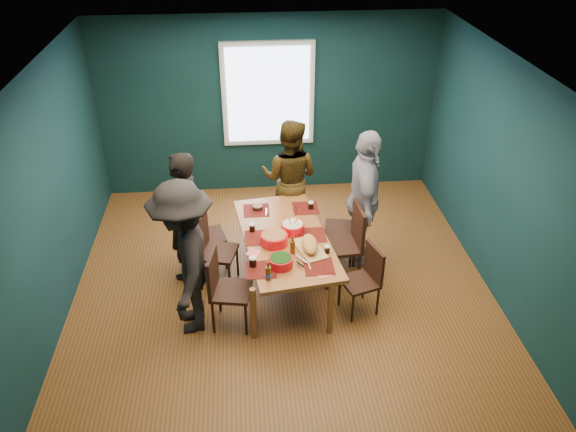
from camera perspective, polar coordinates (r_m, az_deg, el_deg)
name	(u,v)px	position (r m, az deg, el deg)	size (l,w,h in m)	color
room	(280,175)	(6.43, -0.84, 4.14)	(5.01, 5.01, 2.71)	brown
dining_table	(285,241)	(6.56, -0.28, -2.58)	(1.19, 2.00, 0.72)	#A45931
chair_left_far	(201,232)	(7.06, -8.82, -1.58)	(0.48, 0.48, 0.88)	black
chair_left_mid	(210,245)	(6.75, -7.88, -2.98)	(0.52, 0.52, 0.92)	black
chair_left_near	(223,284)	(6.14, -6.65, -6.89)	(0.49, 0.49, 0.93)	black
chair_right_far	(348,223)	(7.14, 6.17, -0.75)	(0.49, 0.49, 0.92)	black
chair_right_mid	(349,238)	(6.77, 6.19, -2.23)	(0.49, 0.49, 1.00)	black
chair_right_near	(366,275)	(6.38, 7.95, -5.94)	(0.47, 0.47, 0.83)	black
person_far_left	(183,217)	(6.79, -10.60, -0.10)	(0.61, 0.40, 1.66)	black
person_back	(290,178)	(7.54, 0.18, 3.88)	(0.80, 0.62, 1.65)	black
person_right	(364,200)	(6.93, 7.74, 1.61)	(1.06, 0.44, 1.80)	white
person_near_left	(185,259)	(5.96, -10.43, -4.32)	(1.16, 0.66, 1.79)	black
bowl_salad	(274,239)	(6.37, -1.42, -2.32)	(0.31, 0.31, 0.13)	red
bowl_dumpling	(293,227)	(6.58, 0.47, -1.15)	(0.28, 0.28, 0.26)	red
bowl_herbs	(281,261)	(6.03, -0.74, -4.63)	(0.27, 0.27, 0.12)	red
cutting_board	(310,245)	(6.27, 2.21, -3.00)	(0.38, 0.62, 0.13)	tan
small_bowl	(258,207)	(7.04, -3.11, 0.90)	(0.13, 0.13, 0.06)	black
beer_bottle_a	(268,273)	(5.83, -2.02, -5.83)	(0.06, 0.06, 0.22)	#4A2F0D
beer_bottle_b	(293,247)	(6.20, 0.47, -3.17)	(0.06, 0.06, 0.22)	#4A2F0D
cola_glass_a	(253,261)	(6.03, -3.60, -4.63)	(0.08, 0.08, 0.12)	black
cola_glass_b	(327,249)	(6.25, 4.00, -3.36)	(0.06, 0.06, 0.09)	black
cola_glass_c	(311,205)	(7.03, 2.34, 1.11)	(0.07, 0.07, 0.10)	black
cola_glass_d	(252,227)	(6.60, -3.67, -1.15)	(0.07, 0.07, 0.10)	black
napkin_a	(314,234)	(6.58, 2.65, -1.82)	(0.14, 0.14, 0.00)	#F96973
napkin_b	(253,253)	(6.27, -3.53, -3.76)	(0.14, 0.14, 0.00)	#F96973
napkin_c	(324,273)	(5.97, 3.63, -5.80)	(0.16, 0.16, 0.00)	#F96973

